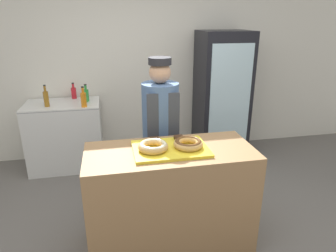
% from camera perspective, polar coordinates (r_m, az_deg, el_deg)
% --- Properties ---
extents(ground_plane, '(14.00, 14.00, 0.00)m').
position_cam_1_polar(ground_plane, '(3.03, 0.40, -20.83)').
color(ground_plane, '#66605B').
extents(wall_back, '(8.00, 0.06, 2.70)m').
position_cam_1_polar(wall_back, '(4.44, -5.32, 11.76)').
color(wall_back, silver).
rests_on(wall_back, ground_plane).
extents(display_counter, '(1.43, 0.64, 0.93)m').
position_cam_1_polar(display_counter, '(2.75, 0.43, -13.47)').
color(display_counter, '#997047').
rests_on(display_counter, ground_plane).
extents(serving_tray, '(0.62, 0.44, 0.02)m').
position_cam_1_polar(serving_tray, '(2.52, 0.45, -4.36)').
color(serving_tray, yellow).
rests_on(serving_tray, display_counter).
extents(donut_light_glaze, '(0.25, 0.25, 0.06)m').
position_cam_1_polar(donut_light_glaze, '(2.46, -2.85, -3.83)').
color(donut_light_glaze, tan).
rests_on(donut_light_glaze, serving_tray).
extents(donut_chocolate_glaze, '(0.25, 0.25, 0.06)m').
position_cam_1_polar(donut_chocolate_glaze, '(2.51, 3.87, -3.28)').
color(donut_chocolate_glaze, tan).
rests_on(donut_chocolate_glaze, serving_tray).
extents(brownie_back_left, '(0.08, 0.08, 0.03)m').
position_cam_1_polar(brownie_back_left, '(2.63, -2.58, -2.61)').
color(brownie_back_left, '#382111').
rests_on(brownie_back_left, serving_tray).
extents(brownie_back_right, '(0.08, 0.08, 0.03)m').
position_cam_1_polar(brownie_back_right, '(2.67, 2.06, -2.25)').
color(brownie_back_right, '#382111').
rests_on(brownie_back_right, serving_tray).
extents(baker_person, '(0.37, 0.37, 1.62)m').
position_cam_1_polar(baker_person, '(3.10, -1.42, -1.32)').
color(baker_person, '#4C4C51').
rests_on(baker_person, ground_plane).
extents(beverage_fridge, '(0.70, 0.62, 1.81)m').
position_cam_1_polar(beverage_fridge, '(4.44, 10.19, 5.72)').
color(beverage_fridge, black).
rests_on(beverage_fridge, ground_plane).
extents(chest_freezer, '(0.96, 0.61, 0.92)m').
position_cam_1_polar(chest_freezer, '(4.33, -18.89, -1.67)').
color(chest_freezer, silver).
rests_on(chest_freezer, ground_plane).
extents(bottle_red, '(0.07, 0.07, 0.22)m').
position_cam_1_polar(bottle_red, '(4.37, -17.52, 6.11)').
color(bottle_red, red).
rests_on(bottle_red, chest_freezer).
extents(bottle_green, '(0.07, 0.07, 0.23)m').
position_cam_1_polar(bottle_green, '(4.17, -15.33, 5.75)').
color(bottle_green, '#2D8C38').
rests_on(bottle_green, chest_freezer).
extents(bottle_amber, '(0.06, 0.06, 0.28)m').
position_cam_1_polar(bottle_amber, '(4.08, -22.20, 4.92)').
color(bottle_amber, '#99661E').
rests_on(bottle_amber, chest_freezer).
extents(bottle_orange, '(0.07, 0.07, 0.26)m').
position_cam_1_polar(bottle_orange, '(3.91, -15.79, 4.96)').
color(bottle_orange, orange).
rests_on(bottle_orange, chest_freezer).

